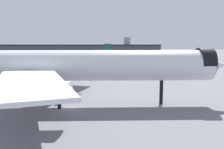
{
  "coord_description": "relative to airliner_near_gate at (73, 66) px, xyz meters",
  "views": [
    {
      "loc": [
        13.18,
        -48.08,
        13.81
      ],
      "look_at": [
        8.61,
        4.26,
        6.75
      ],
      "focal_mm": 38.19,
      "sensor_mm": 36.0,
      "label": 1
    }
  ],
  "objects": [
    {
      "name": "terminal_building",
      "position": [
        -47.44,
        199.58,
        -2.56
      ],
      "size": [
        181.56,
        41.15,
        19.47
      ],
      "rotation": [
        0.0,
        0.0,
        0.12
      ],
      "color": "#3D4756",
      "rests_on": "ground"
    },
    {
      "name": "ground",
      "position": [
        -0.13,
        -3.27,
        -8.63
      ],
      "size": [
        900.0,
        900.0,
        0.0
      ],
      "primitive_type": "plane",
      "color": "slate"
    },
    {
      "name": "airliner_far_taxiway",
      "position": [
        -20.78,
        106.83,
        -2.89
      ],
      "size": [
        46.31,
        41.48,
        13.03
      ],
      "rotation": [
        0.0,
        0.0,
        3.53
      ],
      "color": "silver",
      "rests_on": "ground"
    },
    {
      "name": "traffic_cone_wingtip",
      "position": [
        -30.63,
        25.8,
        -8.29
      ],
      "size": [
        0.55,
        0.55,
        0.68
      ],
      "primitive_type": "cone",
      "color": "#F2600C",
      "rests_on": "ground"
    },
    {
      "name": "airliner_near_gate",
      "position": [
        0.0,
        0.0,
        0.0
      ],
      "size": [
        68.79,
        62.33,
        19.59
      ],
      "rotation": [
        0.0,
        0.0,
        0.12
      ],
      "color": "silver",
      "rests_on": "ground"
    },
    {
      "name": "traffic_cone_near_nose",
      "position": [
        2.12,
        37.13,
        -8.28
      ],
      "size": [
        0.56,
        0.56,
        0.7
      ],
      "primitive_type": "cone",
      "color": "#F2600C",
      "rests_on": "ground"
    }
  ]
}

